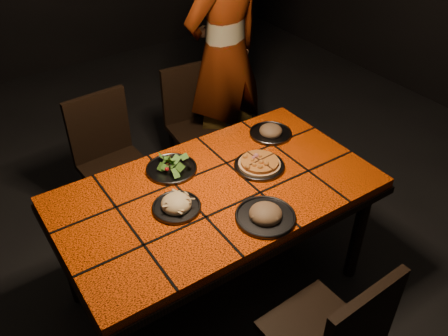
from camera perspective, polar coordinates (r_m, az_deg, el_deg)
room_shell at (r=2.00m, az=-1.07°, el=14.44°), size 6.04×7.04×3.08m
dining_table at (r=2.44m, az=-0.85°, el=-3.88°), size 1.62×0.92×0.75m
chair_near at (r=2.15m, az=13.20°, el=-19.07°), size 0.42×0.42×0.90m
chair_far_left at (r=3.13m, az=-13.65°, el=1.70°), size 0.43×0.43×0.89m
chair_far_right at (r=3.47m, az=-3.64°, el=6.11°), size 0.42×0.42×0.86m
diner at (r=3.36m, az=0.08°, el=13.51°), size 0.75×0.56×1.86m
plate_pizza at (r=2.52m, az=4.28°, el=0.44°), size 0.27×0.27×0.04m
plate_pasta at (r=2.27m, az=-5.74°, el=-4.47°), size 0.24×0.24×0.08m
plate_salad at (r=2.50m, az=-6.36°, el=0.20°), size 0.27×0.27×0.07m
plate_mushroom_a at (r=2.21m, az=5.02°, el=-5.55°), size 0.29×0.29×0.09m
plate_mushroom_b at (r=2.79m, az=5.64°, el=4.40°), size 0.25×0.25×0.08m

